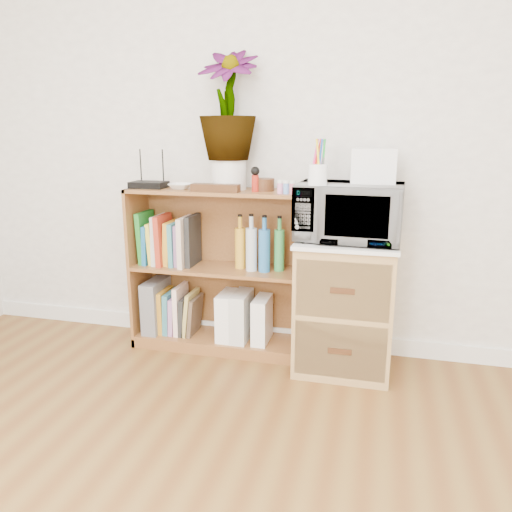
% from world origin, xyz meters
% --- Properties ---
extents(skirting_board, '(4.00, 0.02, 0.10)m').
position_xyz_m(skirting_board, '(0.00, 2.24, 0.05)').
color(skirting_board, white).
rests_on(skirting_board, ground).
extents(bookshelf, '(1.00, 0.30, 0.95)m').
position_xyz_m(bookshelf, '(-0.35, 2.10, 0.47)').
color(bookshelf, brown).
rests_on(bookshelf, ground).
extents(wicker_unit, '(0.50, 0.45, 0.70)m').
position_xyz_m(wicker_unit, '(0.40, 2.02, 0.35)').
color(wicker_unit, '#9E7542').
rests_on(wicker_unit, ground).
extents(microwave, '(0.54, 0.38, 0.29)m').
position_xyz_m(microwave, '(0.40, 2.02, 0.87)').
color(microwave, white).
rests_on(microwave, wicker_unit).
extents(pen_cup, '(0.09, 0.09, 0.10)m').
position_xyz_m(pen_cup, '(0.25, 1.90, 1.06)').
color(pen_cup, white).
rests_on(pen_cup, microwave).
extents(small_appliance, '(0.22, 0.18, 0.17)m').
position_xyz_m(small_appliance, '(0.51, 2.07, 1.10)').
color(small_appliance, silver).
rests_on(small_appliance, microwave).
extents(router, '(0.20, 0.14, 0.04)m').
position_xyz_m(router, '(-0.74, 2.08, 0.97)').
color(router, black).
rests_on(router, bookshelf).
extents(white_bowl, '(0.13, 0.13, 0.03)m').
position_xyz_m(white_bowl, '(-0.55, 2.07, 0.97)').
color(white_bowl, white).
rests_on(white_bowl, bookshelf).
extents(plant_pot, '(0.19, 0.19, 0.16)m').
position_xyz_m(plant_pot, '(-0.27, 2.12, 1.03)').
color(plant_pot, silver).
rests_on(plant_pot, bookshelf).
extents(potted_plant, '(0.32, 0.32, 0.58)m').
position_xyz_m(potted_plant, '(-0.27, 2.12, 1.40)').
color(potted_plant, '#356629').
rests_on(potted_plant, plant_pot).
extents(trinket_box, '(0.26, 0.07, 0.04)m').
position_xyz_m(trinket_box, '(-0.31, 2.00, 0.97)').
color(trinket_box, '#3A220F').
rests_on(trinket_box, bookshelf).
extents(kokeshi_doll, '(0.04, 0.04, 0.09)m').
position_xyz_m(kokeshi_doll, '(-0.11, 2.06, 0.99)').
color(kokeshi_doll, '#A22014').
rests_on(kokeshi_doll, bookshelf).
extents(wooden_bowl, '(0.11, 0.11, 0.07)m').
position_xyz_m(wooden_bowl, '(-0.07, 2.11, 0.98)').
color(wooden_bowl, '#3D1C10').
rests_on(wooden_bowl, bookshelf).
extents(paint_jars, '(0.12, 0.04, 0.06)m').
position_xyz_m(paint_jars, '(0.07, 2.01, 0.98)').
color(paint_jars, pink).
rests_on(paint_jars, bookshelf).
extents(file_box, '(0.10, 0.25, 0.32)m').
position_xyz_m(file_box, '(-0.75, 2.10, 0.23)').
color(file_box, slate).
rests_on(file_box, bookshelf).
extents(magazine_holder_left, '(0.09, 0.22, 0.28)m').
position_xyz_m(magazine_holder_left, '(-0.28, 2.09, 0.21)').
color(magazine_holder_left, white).
rests_on(magazine_holder_left, bookshelf).
extents(magazine_holder_mid, '(0.09, 0.23, 0.29)m').
position_xyz_m(magazine_holder_mid, '(-0.20, 2.09, 0.21)').
color(magazine_holder_mid, silver).
rests_on(magazine_holder_mid, bookshelf).
extents(magazine_holder_right, '(0.08, 0.21, 0.27)m').
position_xyz_m(magazine_holder_right, '(-0.07, 2.09, 0.20)').
color(magazine_holder_right, white).
rests_on(magazine_holder_right, bookshelf).
extents(cookbooks, '(0.33, 0.20, 0.30)m').
position_xyz_m(cookbooks, '(-0.65, 2.10, 0.64)').
color(cookbooks, '#217D27').
rests_on(cookbooks, bookshelf).
extents(liquor_bottles, '(0.29, 0.06, 0.31)m').
position_xyz_m(liquor_bottles, '(-0.10, 2.10, 0.65)').
color(liquor_bottles, gold).
rests_on(liquor_bottles, bookshelf).
extents(lower_books, '(0.23, 0.19, 0.30)m').
position_xyz_m(lower_books, '(-0.59, 2.10, 0.20)').
color(lower_books, '#BF8221').
rests_on(lower_books, bookshelf).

